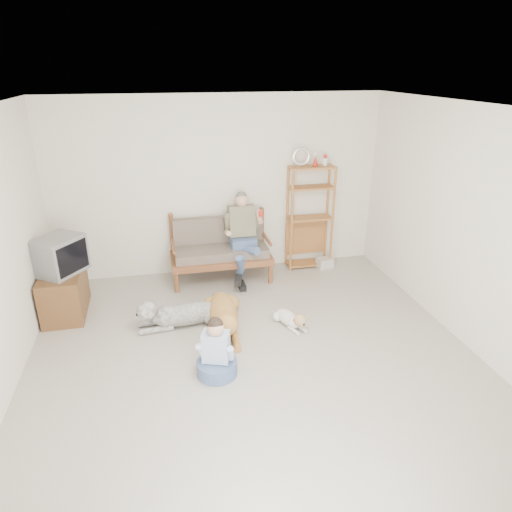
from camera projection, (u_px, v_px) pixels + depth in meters
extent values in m
plane|color=#B9B1A2|center=(258.00, 370.00, 4.96)|extent=(5.50, 5.50, 0.00)
plane|color=silver|center=(259.00, 111.00, 3.91)|extent=(5.50, 5.50, 0.00)
plane|color=silver|center=(219.00, 187.00, 6.91)|extent=(5.00, 0.00, 5.00)
plane|color=silver|center=(398.00, 497.00, 1.96)|extent=(5.00, 0.00, 5.00)
plane|color=silver|center=(484.00, 236.00, 4.93)|extent=(0.00, 5.50, 5.50)
cube|color=brown|center=(221.00, 258.00, 6.92)|extent=(1.50, 0.70, 0.10)
cube|color=#716256|center=(221.00, 251.00, 6.88)|extent=(1.38, 0.60, 0.13)
cube|color=#716256|center=(218.00, 231.00, 7.00)|extent=(1.38, 0.12, 0.45)
cylinder|color=brown|center=(217.00, 217.00, 6.98)|extent=(1.40, 0.05, 0.05)
cylinder|color=brown|center=(177.00, 283.00, 6.59)|extent=(0.07, 0.07, 0.30)
cylinder|color=brown|center=(173.00, 247.00, 7.01)|extent=(0.07, 0.07, 0.95)
cylinder|color=brown|center=(270.00, 274.00, 6.87)|extent=(0.07, 0.07, 0.30)
cylinder|color=brown|center=(262.00, 240.00, 7.28)|extent=(0.07, 0.07, 0.95)
cube|color=#526798|center=(243.00, 243.00, 6.87)|extent=(0.37, 0.35, 0.18)
cube|color=#797254|center=(242.00, 221.00, 6.83)|extent=(0.39, 0.27, 0.48)
sphere|color=tan|center=(242.00, 200.00, 6.68)|extent=(0.19, 0.19, 0.19)
sphere|color=#59544F|center=(241.00, 197.00, 6.68)|extent=(0.18, 0.18, 0.18)
cylinder|color=red|center=(261.00, 214.00, 6.63)|extent=(0.06, 0.06, 0.08)
cube|color=#AC6836|center=(312.00, 167.00, 6.90)|extent=(0.69, 0.28, 0.03)
torus|color=silver|center=(301.00, 157.00, 6.80)|extent=(0.29, 0.05, 0.29)
cone|color=red|center=(315.00, 161.00, 6.87)|extent=(0.09, 0.09, 0.15)
cylinder|color=#AC6836|center=(292.00, 222.00, 7.03)|extent=(0.04, 0.04, 1.64)
cylinder|color=#AC6836|center=(287.00, 217.00, 7.26)|extent=(0.04, 0.04, 1.64)
cylinder|color=#AC6836|center=(333.00, 219.00, 7.16)|extent=(0.04, 0.04, 1.64)
cylinder|color=#AC6836|center=(327.00, 214.00, 7.39)|extent=(0.04, 0.04, 1.64)
cube|color=silver|center=(325.00, 263.00, 7.43)|extent=(0.27, 0.22, 0.16)
cube|color=brown|center=(64.00, 292.00, 5.99)|extent=(0.51, 0.91, 0.60)
cube|color=brown|center=(41.00, 302.00, 5.74)|extent=(0.02, 0.40, 0.50)
cube|color=brown|center=(48.00, 287.00, 6.14)|extent=(0.02, 0.40, 0.50)
cube|color=slate|center=(59.00, 255.00, 5.77)|extent=(0.70, 0.73, 0.47)
cube|color=black|center=(73.00, 258.00, 5.68)|extent=(0.30, 0.40, 0.38)
cube|color=silver|center=(141.00, 258.00, 7.06)|extent=(0.12, 0.02, 0.08)
ellipsoid|color=#A56E39|center=(223.00, 313.00, 5.78)|extent=(0.42, 1.02, 0.31)
sphere|color=#A56E39|center=(225.00, 324.00, 5.50)|extent=(0.31, 0.31, 0.31)
sphere|color=#A56E39|center=(227.00, 325.00, 5.22)|extent=(0.25, 0.25, 0.25)
ellipsoid|color=#A56E39|center=(228.00, 332.00, 5.13)|extent=(0.12, 0.18, 0.10)
cylinder|color=#A56E39|center=(220.00, 301.00, 6.27)|extent=(0.16, 0.40, 0.05)
ellipsoid|color=#A56E39|center=(219.00, 324.00, 5.23)|extent=(0.06, 0.08, 0.12)
ellipsoid|color=#A56E39|center=(234.00, 323.00, 5.25)|extent=(0.06, 0.08, 0.12)
ellipsoid|color=white|center=(188.00, 314.00, 5.79)|extent=(0.95, 0.40, 0.28)
sphere|color=white|center=(166.00, 316.00, 5.70)|extent=(0.28, 0.28, 0.28)
sphere|color=white|center=(147.00, 311.00, 5.59)|extent=(0.24, 0.24, 0.24)
ellipsoid|color=white|center=(138.00, 314.00, 5.57)|extent=(0.18, 0.12, 0.09)
cylinder|color=white|center=(224.00, 314.00, 5.95)|extent=(0.35, 0.20, 0.04)
ellipsoid|color=white|center=(148.00, 307.00, 5.67)|extent=(0.08, 0.06, 0.12)
ellipsoid|color=white|center=(149.00, 314.00, 5.53)|extent=(0.08, 0.06, 0.12)
ellipsoid|color=silver|center=(288.00, 318.00, 5.80)|extent=(0.34, 0.48, 0.17)
sphere|color=silver|center=(294.00, 322.00, 5.70)|extent=(0.17, 0.17, 0.17)
sphere|color=tan|center=(300.00, 320.00, 5.58)|extent=(0.16, 0.16, 0.16)
ellipsoid|color=tan|center=(304.00, 324.00, 5.53)|extent=(0.10, 0.13, 0.06)
cylinder|color=silver|center=(278.00, 314.00, 5.99)|extent=(0.14, 0.15, 0.03)
cone|color=tan|center=(296.00, 318.00, 5.55)|extent=(0.05, 0.05, 0.05)
cone|color=tan|center=(303.00, 315.00, 5.60)|extent=(0.05, 0.05, 0.05)
torus|color=red|center=(299.00, 320.00, 5.60)|extent=(0.14, 0.14, 0.02)
cylinder|color=#526798|center=(217.00, 368.00, 4.86)|extent=(0.43, 0.43, 0.16)
cube|color=silver|center=(216.00, 346.00, 4.78)|extent=(0.32, 0.26, 0.34)
sphere|color=tan|center=(215.00, 328.00, 4.67)|extent=(0.18, 0.18, 0.18)
sphere|color=black|center=(215.00, 325.00, 4.67)|extent=(0.17, 0.17, 0.17)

